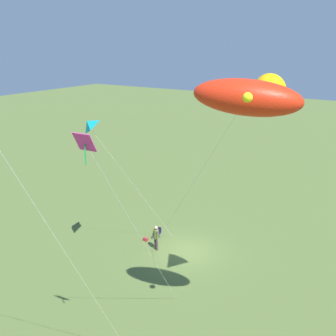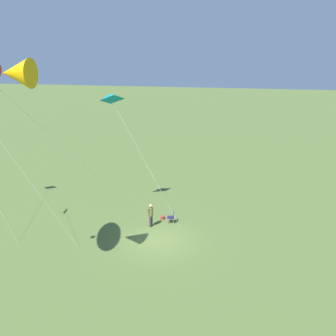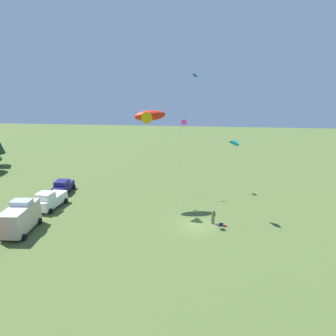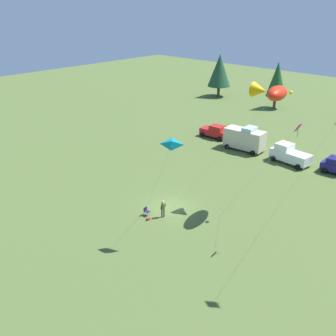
{
  "view_description": "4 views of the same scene",
  "coord_description": "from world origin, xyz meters",
  "px_view_note": "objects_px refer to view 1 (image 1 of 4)",
  "views": [
    {
      "loc": [
        20.31,
        11.26,
        13.29
      ],
      "look_at": [
        2.1,
        -0.17,
        6.38
      ],
      "focal_mm": 42.0,
      "sensor_mm": 36.0,
      "label": 1
    },
    {
      "loc": [
        -4.2,
        22.97,
        13.07
      ],
      "look_at": [
        -1.08,
        2.88,
        6.14
      ],
      "focal_mm": 42.0,
      "sensor_mm": 36.0,
      "label": 2
    },
    {
      "loc": [
        -33.61,
        -0.69,
        15.83
      ],
      "look_at": [
        0.06,
        3.16,
        6.61
      ],
      "focal_mm": 35.0,
      "sensor_mm": 36.0,
      "label": 3
    },
    {
      "loc": [
        23.25,
        -25.06,
        19.08
      ],
      "look_at": [
        -0.43,
        0.25,
        4.0
      ],
      "focal_mm": 42.0,
      "sensor_mm": 36.0,
      "label": 4
    }
  ],
  "objects_px": {
    "kite_large_fish": "(252,96)",
    "kite_delta_teal": "(87,125)",
    "person_kite_flyer": "(156,236)",
    "folding_chair": "(157,232)",
    "backpack_on_grass": "(146,239)",
    "kite_diamond_rainbow": "(91,155)"
  },
  "relations": [
    {
      "from": "folding_chair",
      "to": "kite_delta_teal",
      "type": "xyz_separation_m",
      "value": [
        4.67,
        -1.61,
        8.31
      ]
    },
    {
      "from": "person_kite_flyer",
      "to": "backpack_on_grass",
      "type": "xyz_separation_m",
      "value": [
        -0.63,
        -1.31,
        -0.91
      ]
    },
    {
      "from": "kite_diamond_rainbow",
      "to": "kite_delta_teal",
      "type": "bearing_deg",
      "value": -135.55
    },
    {
      "from": "person_kite_flyer",
      "to": "kite_diamond_rainbow",
      "type": "relative_size",
      "value": 0.17
    },
    {
      "from": "person_kite_flyer",
      "to": "kite_large_fish",
      "type": "distance_m",
      "value": 14.35
    },
    {
      "from": "backpack_on_grass",
      "to": "kite_delta_teal",
      "type": "xyz_separation_m",
      "value": [
        3.91,
        -1.11,
        8.68
      ]
    },
    {
      "from": "person_kite_flyer",
      "to": "kite_large_fish",
      "type": "xyz_separation_m",
      "value": [
        5.69,
        8.08,
        10.4
      ]
    },
    {
      "from": "folding_chair",
      "to": "backpack_on_grass",
      "type": "bearing_deg",
      "value": -40.89
    },
    {
      "from": "backpack_on_grass",
      "to": "kite_diamond_rainbow",
      "type": "bearing_deg",
      "value": 27.13
    },
    {
      "from": "folding_chair",
      "to": "backpack_on_grass",
      "type": "xyz_separation_m",
      "value": [
        0.77,
        -0.49,
        -0.38
      ]
    },
    {
      "from": "backpack_on_grass",
      "to": "kite_large_fish",
      "type": "bearing_deg",
      "value": 56.09
    },
    {
      "from": "kite_delta_teal",
      "to": "backpack_on_grass",
      "type": "bearing_deg",
      "value": 164.08
    },
    {
      "from": "person_kite_flyer",
      "to": "kite_large_fish",
      "type": "height_order",
      "value": "kite_large_fish"
    },
    {
      "from": "folding_chair",
      "to": "backpack_on_grass",
      "type": "distance_m",
      "value": 0.98
    },
    {
      "from": "kite_delta_teal",
      "to": "kite_diamond_rainbow",
      "type": "bearing_deg",
      "value": 44.45
    },
    {
      "from": "kite_large_fish",
      "to": "kite_diamond_rainbow",
      "type": "height_order",
      "value": "kite_large_fish"
    },
    {
      "from": "person_kite_flyer",
      "to": "folding_chair",
      "type": "relative_size",
      "value": 2.12
    },
    {
      "from": "kite_large_fish",
      "to": "kite_delta_teal",
      "type": "relative_size",
      "value": 1.32
    },
    {
      "from": "person_kite_flyer",
      "to": "kite_large_fish",
      "type": "bearing_deg",
      "value": 76.02
    },
    {
      "from": "folding_chair",
      "to": "kite_delta_teal",
      "type": "height_order",
      "value": "kite_delta_teal"
    },
    {
      "from": "person_kite_flyer",
      "to": "folding_chair",
      "type": "xyz_separation_m",
      "value": [
        -1.4,
        -0.82,
        -0.53
      ]
    },
    {
      "from": "person_kite_flyer",
      "to": "backpack_on_grass",
      "type": "bearing_deg",
      "value": -94.56
    }
  ]
}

